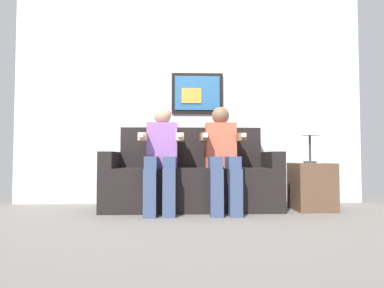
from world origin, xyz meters
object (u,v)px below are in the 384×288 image
(couch, at_px, (191,180))
(side_table_right, at_px, (312,186))
(person_on_right, at_px, (222,153))
(table_lamp, at_px, (310,130))
(person_on_left, at_px, (162,153))
(spare_remote_on_table, at_px, (317,162))

(couch, relative_size, side_table_right, 3.74)
(couch, bearing_deg, side_table_right, -4.70)
(person_on_right, height_order, table_lamp, person_on_right)
(person_on_left, xyz_separation_m, person_on_right, (0.63, 0.00, 0.00))
(couch, xyz_separation_m, person_on_left, (-0.32, -0.17, 0.29))
(table_lamp, bearing_deg, couch, 177.19)
(person_on_right, height_order, spare_remote_on_table, person_on_right)
(couch, height_order, person_on_left, person_on_left)
(couch, relative_size, table_lamp, 4.07)
(spare_remote_on_table, bearing_deg, couch, 175.50)
(person_on_left, xyz_separation_m, spare_remote_on_table, (1.66, 0.06, -0.10))
(person_on_left, distance_m, side_table_right, 1.64)
(table_lamp, relative_size, spare_remote_on_table, 3.54)
(person_on_right, xyz_separation_m, table_lamp, (0.97, 0.10, 0.25))
(side_table_right, bearing_deg, table_lamp, 84.46)
(person_on_left, distance_m, person_on_right, 0.63)
(side_table_right, bearing_deg, person_on_right, -176.37)
(side_table_right, height_order, table_lamp, table_lamp)
(couch, distance_m, person_on_right, 0.46)
(couch, xyz_separation_m, person_on_right, (0.32, -0.17, 0.29))
(side_table_right, bearing_deg, spare_remote_on_table, -0.41)
(couch, distance_m, side_table_right, 1.29)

